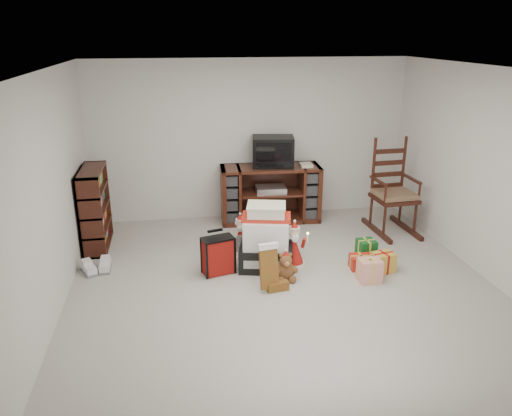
{
  "coord_description": "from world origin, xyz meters",
  "views": [
    {
      "loc": [
        -1.2,
        -5.18,
        2.87
      ],
      "look_at": [
        -0.22,
        0.6,
        0.79
      ],
      "focal_mm": 35.0,
      "sensor_mm": 36.0,
      "label": 1
    }
  ],
  "objects_px": {
    "sneaker_pair": "(97,267)",
    "bookshelf": "(95,210)",
    "teddy_bear": "(285,268)",
    "gift_cluster": "(369,260)",
    "crt_television": "(273,151)",
    "rocking_chair": "(392,199)",
    "tv_stand": "(270,193)",
    "gift_pile": "(266,241)",
    "red_suitcase": "(218,255)",
    "santa_figurine": "(294,248)",
    "mrs_claus_figurine": "(240,237)"
  },
  "relations": [
    {
      "from": "teddy_bear",
      "to": "crt_television",
      "type": "relative_size",
      "value": 0.51
    },
    {
      "from": "tv_stand",
      "to": "teddy_bear",
      "type": "xyz_separation_m",
      "value": [
        -0.22,
        -2.05,
        -0.29
      ]
    },
    {
      "from": "mrs_claus_figurine",
      "to": "crt_television",
      "type": "bearing_deg",
      "value": 59.57
    },
    {
      "from": "teddy_bear",
      "to": "sneaker_pair",
      "type": "xyz_separation_m",
      "value": [
        -2.29,
        0.61,
        -0.1
      ]
    },
    {
      "from": "teddy_bear",
      "to": "santa_figurine",
      "type": "height_order",
      "value": "santa_figurine"
    },
    {
      "from": "red_suitcase",
      "to": "teddy_bear",
      "type": "bearing_deg",
      "value": -36.91
    },
    {
      "from": "red_suitcase",
      "to": "santa_figurine",
      "type": "distance_m",
      "value": 0.99
    },
    {
      "from": "crt_television",
      "to": "sneaker_pair",
      "type": "bearing_deg",
      "value": -141.1
    },
    {
      "from": "bookshelf",
      "to": "gift_cluster",
      "type": "xyz_separation_m",
      "value": [
        3.49,
        -1.35,
        -0.42
      ]
    },
    {
      "from": "teddy_bear",
      "to": "gift_cluster",
      "type": "height_order",
      "value": "teddy_bear"
    },
    {
      "from": "bookshelf",
      "to": "teddy_bear",
      "type": "height_order",
      "value": "bookshelf"
    },
    {
      "from": "tv_stand",
      "to": "mrs_claus_figurine",
      "type": "bearing_deg",
      "value": -116.67
    },
    {
      "from": "red_suitcase",
      "to": "sneaker_pair",
      "type": "bearing_deg",
      "value": 152.89
    },
    {
      "from": "santa_figurine",
      "to": "crt_television",
      "type": "distance_m",
      "value": 1.9
    },
    {
      "from": "gift_pile",
      "to": "mrs_claus_figurine",
      "type": "bearing_deg",
      "value": 128.14
    },
    {
      "from": "tv_stand",
      "to": "gift_pile",
      "type": "xyz_separation_m",
      "value": [
        -0.38,
        -1.68,
        -0.08
      ]
    },
    {
      "from": "rocking_chair",
      "to": "teddy_bear",
      "type": "bearing_deg",
      "value": -148.65
    },
    {
      "from": "gift_pile",
      "to": "crt_television",
      "type": "bearing_deg",
      "value": 88.9
    },
    {
      "from": "tv_stand",
      "to": "crt_television",
      "type": "xyz_separation_m",
      "value": [
        0.04,
        0.02,
        0.67
      ]
    },
    {
      "from": "sneaker_pair",
      "to": "bookshelf",
      "type": "bearing_deg",
      "value": 80.18
    },
    {
      "from": "gift_cluster",
      "to": "teddy_bear",
      "type": "bearing_deg",
      "value": -175.17
    },
    {
      "from": "rocking_chair",
      "to": "gift_cluster",
      "type": "xyz_separation_m",
      "value": [
        -0.83,
        -1.24,
        -0.37
      ]
    },
    {
      "from": "bookshelf",
      "to": "red_suitcase",
      "type": "distance_m",
      "value": 1.98
    },
    {
      "from": "gift_pile",
      "to": "red_suitcase",
      "type": "xyz_separation_m",
      "value": [
        -0.62,
        -0.06,
        -0.12
      ]
    },
    {
      "from": "gift_pile",
      "to": "teddy_bear",
      "type": "height_order",
      "value": "gift_pile"
    },
    {
      "from": "mrs_claus_figurine",
      "to": "sneaker_pair",
      "type": "bearing_deg",
      "value": -170.85
    },
    {
      "from": "bookshelf",
      "to": "rocking_chair",
      "type": "height_order",
      "value": "rocking_chair"
    },
    {
      "from": "rocking_chair",
      "to": "red_suitcase",
      "type": "height_order",
      "value": "rocking_chair"
    },
    {
      "from": "santa_figurine",
      "to": "teddy_bear",
      "type": "bearing_deg",
      "value": -117.6
    },
    {
      "from": "rocking_chair",
      "to": "crt_television",
      "type": "relative_size",
      "value": 2.1
    },
    {
      "from": "teddy_bear",
      "to": "mrs_claus_figurine",
      "type": "distance_m",
      "value": 1.01
    },
    {
      "from": "santa_figurine",
      "to": "gift_cluster",
      "type": "bearing_deg",
      "value": -17.71
    },
    {
      "from": "crt_television",
      "to": "santa_figurine",
      "type": "bearing_deg",
      "value": -82.79
    },
    {
      "from": "bookshelf",
      "to": "santa_figurine",
      "type": "bearing_deg",
      "value": -22.3
    },
    {
      "from": "tv_stand",
      "to": "gift_cluster",
      "type": "distance_m",
      "value": 2.17
    },
    {
      "from": "tv_stand",
      "to": "bookshelf",
      "type": "distance_m",
      "value": 2.66
    },
    {
      "from": "santa_figurine",
      "to": "crt_television",
      "type": "bearing_deg",
      "value": 88.12
    },
    {
      "from": "bookshelf",
      "to": "crt_television",
      "type": "bearing_deg",
      "value": 13.43
    },
    {
      "from": "tv_stand",
      "to": "teddy_bear",
      "type": "bearing_deg",
      "value": -93.29
    },
    {
      "from": "mrs_claus_figurine",
      "to": "teddy_bear",
      "type": "bearing_deg",
      "value": -64.94
    },
    {
      "from": "bookshelf",
      "to": "rocking_chair",
      "type": "distance_m",
      "value": 4.32
    },
    {
      "from": "bookshelf",
      "to": "mrs_claus_figurine",
      "type": "relative_size",
      "value": 2.03
    },
    {
      "from": "rocking_chair",
      "to": "red_suitcase",
      "type": "distance_m",
      "value": 2.92
    },
    {
      "from": "teddy_bear",
      "to": "bookshelf",
      "type": "bearing_deg",
      "value": 148.76
    },
    {
      "from": "santa_figurine",
      "to": "gift_cluster",
      "type": "xyz_separation_m",
      "value": [
        0.91,
        -0.29,
        -0.11
      ]
    },
    {
      "from": "tv_stand",
      "to": "mrs_claus_figurine",
      "type": "xyz_separation_m",
      "value": [
        -0.64,
        -1.14,
        -0.23
      ]
    },
    {
      "from": "gift_cluster",
      "to": "crt_television",
      "type": "xyz_separation_m",
      "value": [
        -0.85,
        1.98,
        0.99
      ]
    },
    {
      "from": "santa_figurine",
      "to": "rocking_chair",
      "type": "bearing_deg",
      "value": 28.76
    },
    {
      "from": "gift_pile",
      "to": "santa_figurine",
      "type": "height_order",
      "value": "gift_pile"
    },
    {
      "from": "gift_cluster",
      "to": "crt_television",
      "type": "relative_size",
      "value": 1.2
    }
  ]
}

